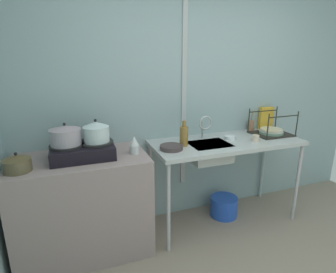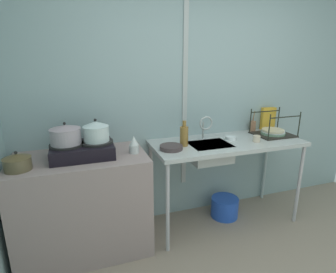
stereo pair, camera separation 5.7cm
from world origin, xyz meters
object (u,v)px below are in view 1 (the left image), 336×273
stove (83,150)px  small_bowl_on_drainboard (230,138)px  faucet (205,124)px  pot_beside_stove (17,163)px  utensil_jar (251,125)px  dish_rack (271,131)px  percolator (134,145)px  cup_by_rack (256,138)px  bucket_on_floor (224,206)px  pot_on_right_burner (96,132)px  cereal_box (266,118)px  pot_on_left_burner (65,135)px  bottle_by_sink (184,136)px  frying_pan (171,147)px  sink_basin (209,152)px

stove → small_bowl_on_drainboard: (1.46, 0.03, -0.04)m
stove → faucet: bearing=4.8°
pot_beside_stove → utensil_jar: 2.40m
stove → dish_rack: 2.00m
percolator → cup_by_rack: (1.24, -0.07, -0.04)m
pot_beside_stove → bucket_on_floor: size_ratio=0.66×
cup_by_rack → faucet: bearing=155.0°
percolator → bucket_on_floor: (1.03, 0.11, -0.88)m
pot_on_right_burner → cereal_box: size_ratio=0.84×
pot_on_left_burner → pot_on_right_burner: pot_on_right_burner is taller
pot_beside_stove → small_bowl_on_drainboard: pot_beside_stove is taller
pot_beside_stove → small_bowl_on_drainboard: bearing=4.9°
pot_beside_stove → bottle_by_sink: bearing=5.7°
pot_on_right_burner → frying_pan: pot_on_right_burner is taller
pot_on_left_burner → cup_by_rack: bearing=-3.7°
cup_by_rack → bucket_on_floor: 0.88m
sink_basin → percolator: bearing=-178.9°
pot_on_right_burner → small_bowl_on_drainboard: size_ratio=1.99×
bottle_by_sink → frying_pan: bearing=-157.5°
small_bowl_on_drainboard → cereal_box: (0.64, 0.24, 0.11)m
pot_on_left_burner → pot_beside_stove: pot_on_left_burner is taller
pot_on_left_burner → stove: bearing=-0.0°
cup_by_rack → utensil_jar: size_ratio=0.30×
cup_by_rack → utensil_jar: bearing=59.7°
sink_basin → utensil_jar: bearing=22.8°
pot_on_right_burner → cup_by_rack: size_ratio=3.06×
utensil_jar → pot_on_right_burner: bearing=-171.6°
dish_rack → bottle_by_sink: 1.07m
percolator → sink_basin: percolator is taller
faucet → cereal_box: size_ratio=0.98×
stove → pot_on_left_burner: bearing=180.0°
pot_on_left_burner → cereal_box: (2.23, 0.27, -0.08)m
cup_by_rack → cereal_box: cereal_box is taller
pot_on_right_burner → cup_by_rack: (1.55, -0.12, -0.18)m
pot_on_right_burner → sink_basin: pot_on_right_burner is taller
pot_on_left_burner → cereal_box: 2.24m
pot_on_right_burner → cereal_box: (1.98, 0.27, -0.09)m
pot_on_right_burner → utensil_jar: bearing=8.4°
pot_on_left_burner → faucet: 1.33m
stove → dish_rack: size_ratio=1.30×
pot_on_left_burner → pot_on_right_burner: (0.24, 0.00, 0.01)m
frying_pan → cup_by_rack: size_ratio=2.99×
pot_on_left_burner → pot_beside_stove: size_ratio=1.24×
pot_beside_stove → bucket_on_floor: (1.94, 0.20, -0.87)m
frying_pan → faucet: bearing=21.0°
frying_pan → pot_on_right_burner: bearing=174.4°
frying_pan → utensil_jar: 1.16m
utensil_jar → stove: bearing=-172.1°
pot_beside_stove → sink_basin: pot_beside_stove is taller
cereal_box → utensil_jar: cereal_box is taller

